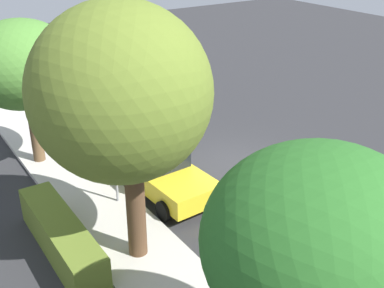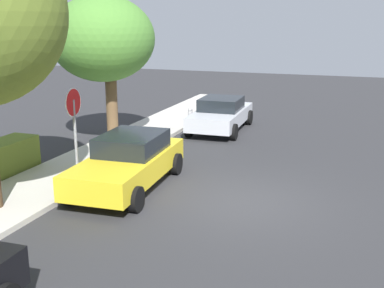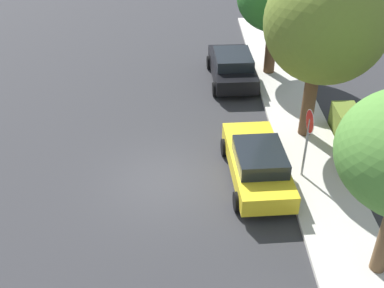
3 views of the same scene
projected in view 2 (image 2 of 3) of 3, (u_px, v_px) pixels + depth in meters
ground_plane at (240, 201)px, 12.30m from camera, size 60.00×60.00×0.00m
sidewalk_curb at (61, 176)px, 14.03m from camera, size 32.00×2.35×0.14m
stop_sign at (74, 118)px, 13.32m from camera, size 0.80×0.08×2.69m
parked_car_yellow at (129, 161)px, 13.16m from camera, size 4.57×2.19×1.44m
parked_car_silver at (221, 114)px, 19.96m from camera, size 4.42×2.14×1.37m
street_tree_near_corner at (103, 39)px, 16.92m from camera, size 3.70×3.70×5.35m
fire_hydrant at (190, 115)px, 21.43m from camera, size 0.30×0.22×0.72m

